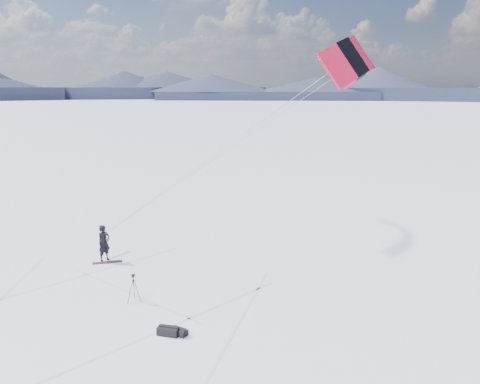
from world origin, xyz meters
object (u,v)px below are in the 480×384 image
(snowboard, at_px, (107,262))
(gear_bag_b, at_px, (179,331))
(gear_bag_a, at_px, (168,331))
(snowkiter, at_px, (105,261))
(tripod, at_px, (134,284))

(snowboard, height_order, gear_bag_b, gear_bag_b)
(gear_bag_a, bearing_deg, snowkiter, 135.56)
(snowkiter, relative_size, gear_bag_b, 2.76)
(gear_bag_b, bearing_deg, gear_bag_a, -146.05)
(snowkiter, bearing_deg, gear_bag_b, -110.28)
(gear_bag_a, bearing_deg, snowboard, 135.42)
(tripod, bearing_deg, gear_bag_b, -32.05)
(gear_bag_a, bearing_deg, tripod, 139.05)
(snowboard, height_order, gear_bag_a, gear_bag_a)
(snowkiter, relative_size, tripod, 1.56)
(gear_bag_a, relative_size, gear_bag_b, 1.15)
(snowboard, bearing_deg, gear_bag_b, -72.27)
(gear_bag_a, bearing_deg, gear_bag_b, 16.24)
(gear_bag_b, bearing_deg, snowboard, 155.41)
(snowkiter, relative_size, snowboard, 1.29)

